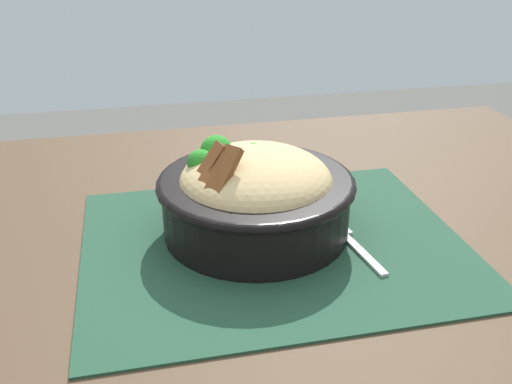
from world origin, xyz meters
TOP-DOWN VIEW (x-y plane):
  - table at (0.00, 0.00)m, footprint 1.12×0.79m
  - placemat at (0.04, -0.01)m, footprint 0.42×0.33m
  - bowl at (0.02, 0.02)m, footprint 0.23×0.23m
  - fork at (0.12, -0.03)m, footprint 0.03×0.14m

SIDE VIEW (x-z plane):
  - table at x=0.00m, z-range 0.31..1.06m
  - placemat at x=0.04m, z-range 0.76..0.76m
  - fork at x=0.12m, z-range 0.76..0.76m
  - bowl at x=0.02m, z-range 0.75..0.87m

